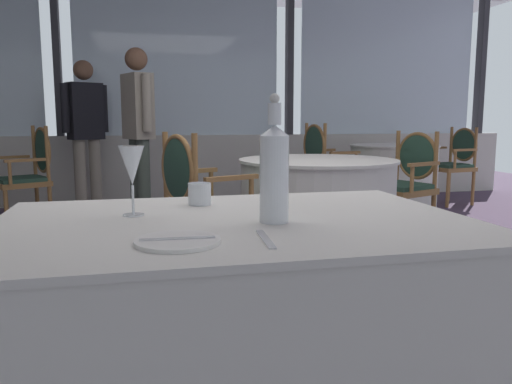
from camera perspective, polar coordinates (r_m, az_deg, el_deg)
ground_plane at (r=2.95m, az=-2.03°, el=-12.56°), size 13.17×13.17×0.00m
window_wall_far at (r=6.54m, az=-8.58°, el=9.37°), size 9.23×0.14×2.99m
foreground_table at (r=1.60m, az=-2.27°, el=-16.46°), size 1.38×0.93×0.76m
side_plate at (r=1.21m, az=-8.85°, el=-5.51°), size 0.20×0.20×0.01m
butter_knife at (r=1.21m, az=-8.86°, el=-5.27°), size 0.18×0.03×0.00m
dinner_fork at (r=1.23m, az=1.10°, el=-5.34°), size 0.03×0.19×0.00m
water_bottle at (r=1.42m, az=2.08°, el=2.42°), size 0.08×0.08×0.36m
wine_glass at (r=1.56m, az=-13.87°, el=2.77°), size 0.08×0.08×0.21m
water_tumbler at (r=1.73m, az=-6.41°, el=-0.21°), size 0.08×0.08×0.07m
dining_chair_0_1 at (r=5.47m, az=-24.16°, el=2.44°), size 0.62×0.65×0.99m
background_table_1 at (r=3.80m, az=6.94°, el=-1.97°), size 1.18×1.18×0.76m
dining_chair_1_0 at (r=3.19m, az=-6.74°, el=-0.38°), size 0.60×0.63×0.97m
dining_chair_1_1 at (r=4.51m, az=16.67°, el=1.67°), size 0.60×0.63×0.95m
background_table_2 at (r=6.15m, az=15.24°, el=1.67°), size 1.03×1.03×0.76m
dining_chair_2_0 at (r=5.60m, az=7.65°, el=3.44°), size 0.54×0.59×1.01m
dining_chair_2_1 at (r=6.75m, az=21.62°, el=3.51°), size 0.54×0.59×0.95m
diner_person_0 at (r=5.95m, az=-18.70°, el=6.99°), size 0.47×0.35×1.69m
diner_person_1 at (r=5.20m, az=-13.18°, el=7.48°), size 0.33×0.49×1.74m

